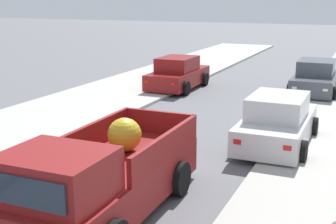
{
  "coord_description": "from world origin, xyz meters",
  "views": [
    {
      "loc": [
        5.15,
        0.37,
        4.24
      ],
      "look_at": [
        0.25,
        11.54,
        1.2
      ],
      "focal_mm": 49.09,
      "sensor_mm": 36.0,
      "label": 1
    }
  ],
  "objects_px": {
    "car_left_mid": "(277,122)",
    "car_right_mid": "(315,78)",
    "pickup_truck": "(102,180)",
    "car_left_far": "(178,74)"
  },
  "relations": [
    {
      "from": "car_left_mid",
      "to": "car_right_mid",
      "type": "relative_size",
      "value": 1.0
    },
    {
      "from": "pickup_truck",
      "to": "car_left_mid",
      "type": "height_order",
      "value": "pickup_truck"
    },
    {
      "from": "car_left_far",
      "to": "car_left_mid",
      "type": "bearing_deg",
      "value": -49.08
    },
    {
      "from": "car_left_far",
      "to": "car_right_mid",
      "type": "bearing_deg",
      "value": 12.85
    },
    {
      "from": "car_right_mid",
      "to": "car_left_far",
      "type": "distance_m",
      "value": 6.3
    },
    {
      "from": "car_left_far",
      "to": "pickup_truck",
      "type": "bearing_deg",
      "value": -73.88
    },
    {
      "from": "pickup_truck",
      "to": "car_right_mid",
      "type": "distance_m",
      "value": 14.5
    },
    {
      "from": "pickup_truck",
      "to": "car_right_mid",
      "type": "xyz_separation_m",
      "value": [
        2.41,
        14.3,
        -0.08
      ]
    },
    {
      "from": "pickup_truck",
      "to": "car_left_mid",
      "type": "distance_m",
      "value": 6.39
    },
    {
      "from": "pickup_truck",
      "to": "car_left_mid",
      "type": "relative_size",
      "value": 1.22
    }
  ]
}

